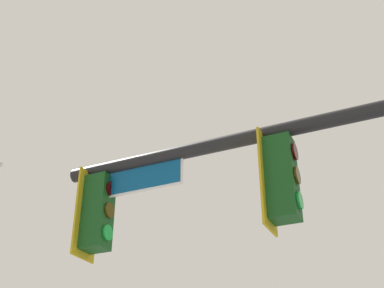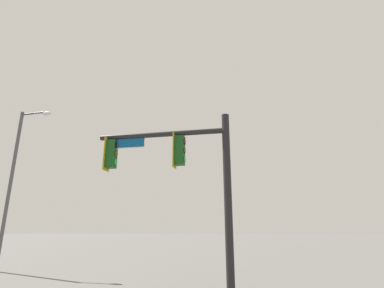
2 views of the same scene
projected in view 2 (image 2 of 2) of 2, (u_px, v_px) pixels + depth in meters
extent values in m
cylinder|color=black|center=(228.00, 197.00, 10.22)|extent=(0.27, 0.27, 6.03)
cylinder|color=black|center=(161.00, 134.00, 11.36)|extent=(4.90, 0.84, 0.20)
cube|color=gold|center=(175.00, 151.00, 11.07)|extent=(0.10, 0.52, 1.30)
cube|color=#144719|center=(180.00, 150.00, 11.03)|extent=(0.40, 0.36, 1.10)
cylinder|color=#144719|center=(180.00, 135.00, 11.20)|extent=(0.04, 0.04, 0.12)
cylinder|color=#340503|center=(185.00, 142.00, 11.09)|extent=(0.06, 0.22, 0.22)
cylinder|color=#392D05|center=(185.00, 150.00, 10.99)|extent=(0.06, 0.22, 0.22)
cylinder|color=green|center=(185.00, 159.00, 10.90)|extent=(0.06, 0.22, 0.22)
cube|color=gold|center=(107.00, 154.00, 11.57)|extent=(0.10, 0.52, 1.30)
cube|color=#144719|center=(111.00, 154.00, 11.54)|extent=(0.40, 0.36, 1.10)
cylinder|color=#144719|center=(113.00, 139.00, 11.71)|extent=(0.04, 0.04, 0.12)
cylinder|color=#340503|center=(117.00, 146.00, 11.59)|extent=(0.06, 0.22, 0.22)
cylinder|color=#392D05|center=(116.00, 154.00, 11.50)|extent=(0.06, 0.22, 0.22)
cylinder|color=green|center=(116.00, 162.00, 11.41)|extent=(0.06, 0.22, 0.22)
cube|color=#0A4C7F|center=(125.00, 143.00, 11.55)|extent=(1.60, 0.25, 0.34)
cube|color=white|center=(125.00, 143.00, 11.55)|extent=(1.65, 0.24, 0.40)
cylinder|color=#4C4C51|center=(10.00, 186.00, 15.82)|extent=(0.18, 0.18, 8.39)
cylinder|color=#4C4C51|center=(35.00, 113.00, 16.74)|extent=(1.69, 0.21, 0.10)
ellipsoid|color=silver|center=(47.00, 113.00, 16.50)|extent=(0.56, 0.28, 0.20)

